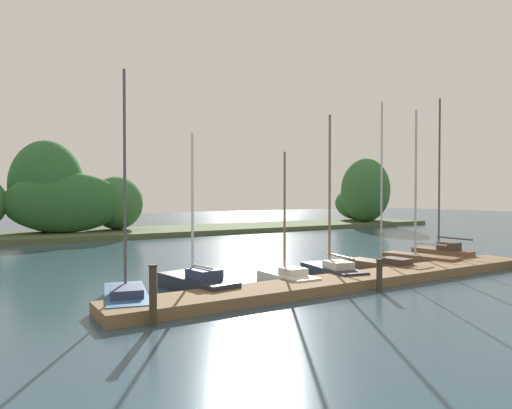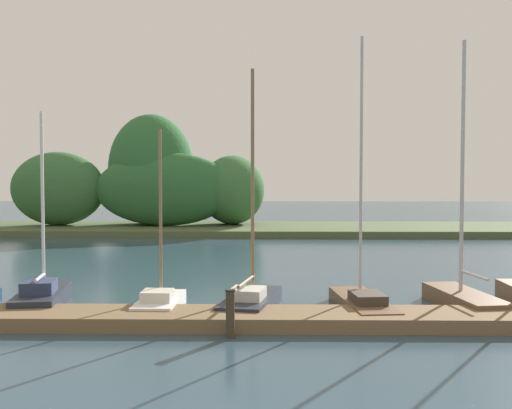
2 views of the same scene
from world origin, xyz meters
name	(u,v)px [view 2 (image 2 of 2)]	position (x,y,z in m)	size (l,w,h in m)	color
dock_pier	(245,319)	(0.00, 9.37, 0.17)	(18.89, 1.80, 0.35)	brown
far_shore	(189,188)	(-4.41, 34.78, 2.80)	(62.59, 9.04, 7.59)	#4C5B38
sailboat_1	(43,295)	(-5.71, 11.44, 0.35)	(1.62, 3.85, 5.45)	#232833
sailboat_2	(160,302)	(-2.32, 10.80, 0.30)	(1.08, 2.93, 4.92)	white
sailboat_3	(251,298)	(0.11, 11.08, 0.35)	(1.75, 3.79, 6.55)	#232833
sailboat_4	(362,301)	(3.09, 11.01, 0.31)	(1.47, 4.21, 7.39)	brown
sailboat_5	(462,295)	(5.95, 11.58, 0.37)	(1.56, 3.94, 7.38)	brown
mooring_piling_1	(230,314)	(-0.30, 8.15, 0.56)	(0.23, 0.23, 1.11)	#3D3323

